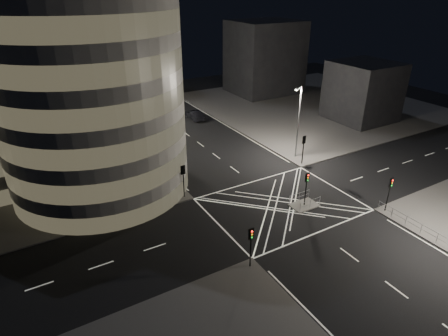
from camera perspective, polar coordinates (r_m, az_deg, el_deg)
ground at (r=42.61m, az=8.74°, el=-5.50°), size 120.00×120.00×0.00m
sidewalk_far_right at (r=78.96m, az=13.30°, el=9.43°), size 42.00×42.00×0.15m
central_island at (r=42.77m, az=12.11°, el=-5.56°), size 3.00×2.00×0.15m
office_tower_curved at (r=47.41m, az=-26.78°, el=11.94°), size 30.00×29.00×27.20m
office_block_rear at (r=70.50m, az=-29.53°, el=14.10°), size 24.00×16.00×22.00m
building_right_far at (r=85.07m, az=6.18°, el=16.43°), size 14.00×12.00×15.00m
building_right_near at (r=71.14m, az=20.38°, el=10.90°), size 10.00×10.00×10.00m
building_far_end at (r=88.80m, az=-17.93°, el=16.67°), size 18.00×8.00×18.00m
tree_a at (r=42.75m, az=-9.64°, el=1.43°), size 4.94×4.94×7.21m
tree_b at (r=47.94m, az=-12.28°, el=4.16°), size 5.13×5.13×7.42m
tree_c at (r=53.35m, az=-14.41°, el=6.23°), size 4.06×4.06×6.81m
tree_d at (r=58.61m, az=-16.25°, el=8.70°), size 4.57×4.57×7.94m
tree_e at (r=64.43m, az=-17.61°, el=9.43°), size 4.48×4.48×7.19m
traffic_signal_fl at (r=42.17m, az=-6.24°, el=-1.12°), size 0.55×0.22×4.00m
traffic_signal_nl at (r=32.06m, az=4.12°, el=-10.94°), size 0.55×0.22×4.00m
traffic_signal_fr at (r=51.05m, az=12.04°, el=3.52°), size 0.55×0.22×4.00m
traffic_signal_nr at (r=43.08m, az=23.96°, el=-2.83°), size 0.55×0.22×4.00m
traffic_signal_island at (r=41.36m, az=12.48°, el=-2.22°), size 0.55×0.22×4.00m
street_lamp_left_near at (r=45.27m, az=-9.88°, el=4.29°), size 1.25×0.25×10.00m
street_lamp_left_far at (r=61.63m, az=-16.05°, el=9.66°), size 1.25×0.25×10.00m
street_lamp_right_far at (r=52.04m, az=11.25°, el=7.15°), size 1.25×0.25×10.00m
railing_near_right at (r=41.49m, az=28.76°, el=-8.71°), size 0.06×11.70×1.10m
railing_island_south at (r=41.90m, az=13.00°, el=-5.39°), size 2.80×0.06×1.10m
railing_island_north at (r=43.01m, az=11.40°, el=-4.32°), size 2.80×0.06×1.10m
sedan at (r=68.43m, az=-4.49°, el=8.09°), size 1.84×4.98×1.63m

